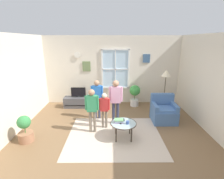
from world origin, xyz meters
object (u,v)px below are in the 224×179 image
object	(u,v)px
tv_stand	(79,102)
coffee_table	(123,124)
person_pink_shirt	(116,97)
remote_near_books	(124,120)
person_red_shirt	(104,107)
book_stack	(119,121)
person_green_shirt	(92,106)
remote_near_cup	(121,123)
floor_lamp	(166,78)
cup	(127,123)
armchair	(163,112)
potted_plant_by_window	(135,94)
potted_plant_corner	(25,129)
television	(78,92)
person_blue_shirt	(97,95)

from	to	relation	value
tv_stand	coffee_table	distance (m)	2.78
person_pink_shirt	tv_stand	bearing A→B (deg)	135.22
remote_near_books	person_red_shirt	distance (m)	0.72
book_stack	person_green_shirt	size ratio (longest dim) A/B	0.19
book_stack	person_green_shirt	world-z (taller)	person_green_shirt
remote_near_cup	floor_lamp	size ratio (longest dim) A/B	0.09
cup	remote_near_books	xyz separation A→B (m)	(-0.08, 0.22, -0.03)
armchair	coffee_table	distance (m)	1.73
book_stack	potted_plant_by_window	xyz separation A→B (m)	(0.75, 2.32, 0.01)
remote_near_books	potted_plant_corner	xyz separation A→B (m)	(-2.61, -0.31, -0.11)
person_red_shirt	person_green_shirt	world-z (taller)	person_green_shirt
book_stack	person_red_shirt	xyz separation A→B (m)	(-0.41, 0.53, 0.20)
television	remote_near_books	distance (m)	2.65
potted_plant_corner	floor_lamp	bearing A→B (deg)	22.22
potted_plant_by_window	book_stack	bearing A→B (deg)	-107.87
armchair	person_red_shirt	bearing A→B (deg)	-167.18
person_blue_shirt	person_red_shirt	bearing A→B (deg)	-67.75
tv_stand	person_pink_shirt	bearing A→B (deg)	-44.78
coffee_table	remote_near_cup	xyz separation A→B (m)	(-0.06, -0.01, 0.04)
tv_stand	cup	size ratio (longest dim) A/B	13.59
person_green_shirt	potted_plant_by_window	size ratio (longest dim) A/B	1.50
potted_plant_by_window	tv_stand	bearing A→B (deg)	-176.91
television	floor_lamp	distance (m)	3.33
tv_stand	television	size ratio (longest dim) A/B	2.05
potted_plant_corner	television	bearing A→B (deg)	67.94
tv_stand	armchair	size ratio (longest dim) A/B	1.34
potted_plant_corner	floor_lamp	world-z (taller)	floor_lamp
floor_lamp	armchair	bearing A→B (deg)	-105.93
remote_near_books	person_red_shirt	world-z (taller)	person_red_shirt
floor_lamp	cup	bearing A→B (deg)	-132.15
person_pink_shirt	floor_lamp	bearing A→B (deg)	22.24
book_stack	floor_lamp	world-z (taller)	floor_lamp
person_green_shirt	coffee_table	bearing A→B (deg)	-20.31
remote_near_cup	person_red_shirt	distance (m)	0.79
person_pink_shirt	person_blue_shirt	world-z (taller)	person_pink_shirt
book_stack	floor_lamp	bearing A→B (deg)	41.86
remote_near_books	person_blue_shirt	size ratio (longest dim) A/B	0.10
cup	floor_lamp	bearing A→B (deg)	47.85
potted_plant_corner	person_pink_shirt	bearing A→B (deg)	22.21
remote_near_books	potted_plant_by_window	xyz separation A→B (m)	(0.61, 2.20, 0.05)
remote_near_books	potted_plant_corner	world-z (taller)	potted_plant_corner
television	person_red_shirt	world-z (taller)	person_red_shirt
coffee_table	person_red_shirt	size ratio (longest dim) A/B	0.65
coffee_table	potted_plant_by_window	size ratio (longest dim) A/B	0.82
person_pink_shirt	potted_plant_corner	size ratio (longest dim) A/B	1.96
remote_near_cup	person_green_shirt	distance (m)	0.94
cup	potted_plant_by_window	xyz separation A→B (m)	(0.53, 2.43, 0.01)
floor_lamp	potted_plant_by_window	bearing A→B (deg)	138.23
person_blue_shirt	person_green_shirt	bearing A→B (deg)	-94.42
coffee_table	floor_lamp	world-z (taller)	floor_lamp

